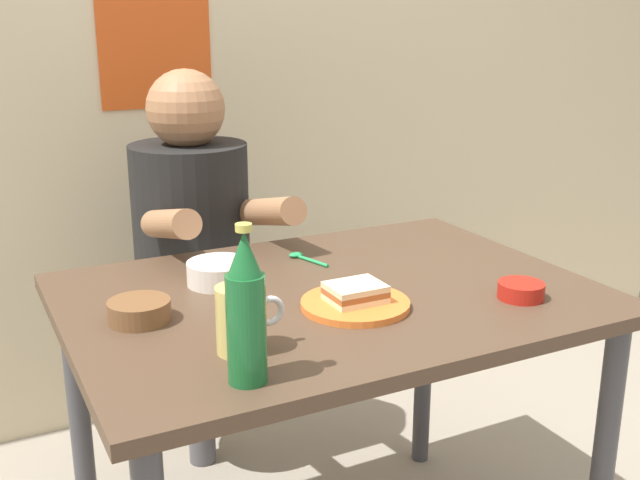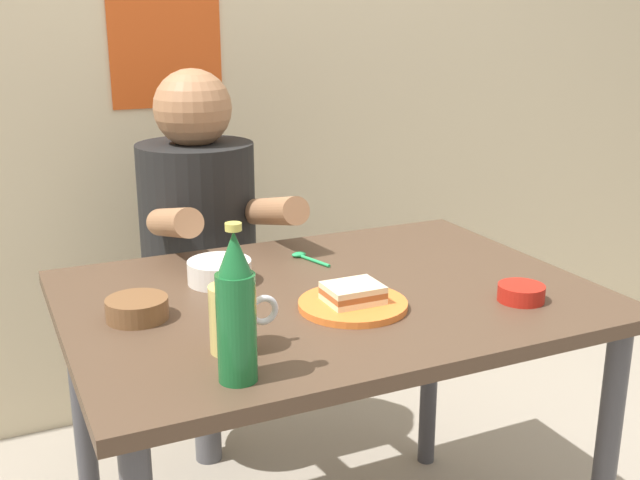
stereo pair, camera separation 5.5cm
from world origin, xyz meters
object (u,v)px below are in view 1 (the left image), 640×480
object	(u,v)px
sandwich	(356,292)
plate_orange	(356,304)
person_seated	(192,219)
rice_bowl_white	(219,271)
dining_table	(330,331)
beer_mug	(240,319)
beer_bottle	(246,312)
stool	(198,355)

from	to	relation	value
sandwich	plate_orange	bearing A→B (deg)	-90.00
person_seated	rice_bowl_white	bearing A→B (deg)	-100.80
dining_table	beer_mug	size ratio (longest dim) A/B	8.73
person_seated	beer_mug	xyz separation A→B (m)	(-0.17, -0.82, 0.03)
beer_mug	beer_bottle	size ratio (longest dim) A/B	0.48
sandwich	beer_bottle	distance (m)	0.38
person_seated	sandwich	world-z (taller)	person_seated
stool	beer_bottle	distance (m)	1.09
plate_orange	stool	bearing A→B (deg)	98.37
stool	beer_bottle	world-z (taller)	beer_bottle
beer_mug	rice_bowl_white	xyz separation A→B (m)	(0.08, 0.35, -0.03)
person_seated	plate_orange	distance (m)	0.73
sandwich	beer_mug	world-z (taller)	beer_mug
beer_mug	beer_bottle	world-z (taller)	beer_bottle
plate_orange	beer_bottle	xyz separation A→B (m)	(-0.31, -0.20, 0.11)
person_seated	sandwich	xyz separation A→B (m)	(0.11, -0.73, 0.01)
dining_table	stool	xyz separation A→B (m)	(-0.11, 0.63, -0.30)
stool	plate_orange	bearing A→B (deg)	-81.63
person_seated	rice_bowl_white	distance (m)	0.47
dining_table	beer_bottle	world-z (taller)	beer_bottle
beer_mug	beer_bottle	bearing A→B (deg)	-105.77
dining_table	beer_bottle	xyz separation A→B (m)	(-0.31, -0.31, 0.21)
stool	sandwich	bearing A→B (deg)	-81.63
stool	person_seated	size ratio (longest dim) A/B	0.63
dining_table	sandwich	size ratio (longest dim) A/B	10.00
stool	plate_orange	xyz separation A→B (m)	(0.11, -0.74, 0.40)
sandwich	rice_bowl_white	distance (m)	0.33
dining_table	beer_mug	world-z (taller)	beer_mug
plate_orange	beer_mug	distance (m)	0.30
beer_bottle	stool	bearing A→B (deg)	77.67
person_seated	plate_orange	bearing A→B (deg)	-81.50
beer_mug	beer_bottle	xyz separation A→B (m)	(-0.03, -0.11, 0.06)
stool	beer_mug	size ratio (longest dim) A/B	3.57
rice_bowl_white	beer_mug	bearing A→B (deg)	-103.62
person_seated	sandwich	bearing A→B (deg)	-81.50
dining_table	person_seated	distance (m)	0.64
plate_orange	sandwich	size ratio (longest dim) A/B	2.00
sandwich	beer_bottle	world-z (taller)	beer_bottle
beer_mug	person_seated	bearing A→B (deg)	77.98
sandwich	beer_mug	bearing A→B (deg)	-162.08
stool	plate_orange	world-z (taller)	plate_orange
dining_table	sandwich	bearing A→B (deg)	-88.78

